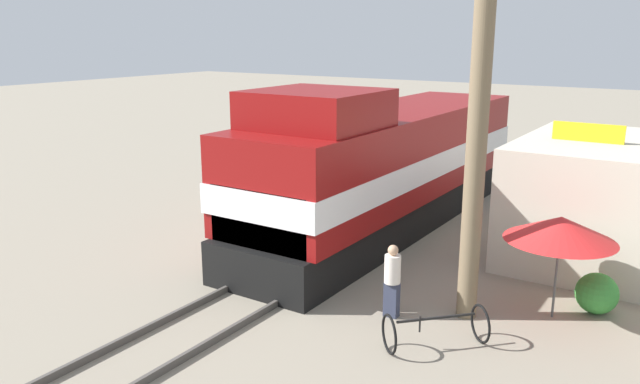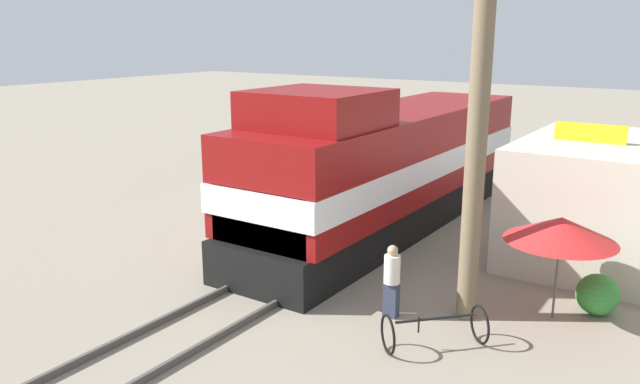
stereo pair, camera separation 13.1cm
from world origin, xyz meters
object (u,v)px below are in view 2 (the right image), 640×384
at_px(vendor_umbrella, 561,229).
at_px(person_bystander, 392,279).
at_px(utility_pole, 480,86).
at_px(bicycle, 434,329).
at_px(billboard_sign, 587,160).
at_px(locomotive, 386,166).

height_order(vendor_umbrella, person_bystander, vendor_umbrella).
distance_m(utility_pole, bicycle, 4.69).
distance_m(vendor_umbrella, billboard_sign, 4.08).
bearing_deg(utility_pole, vendor_umbrella, 31.22).
bearing_deg(billboard_sign, person_bystander, -113.02).
bearing_deg(locomotive, bicycle, -54.82).
height_order(locomotive, billboard_sign, locomotive).
bearing_deg(vendor_umbrella, locomotive, 148.74).
relative_size(utility_pole, vendor_umbrella, 4.22).
relative_size(billboard_sign, person_bystander, 2.27).
bearing_deg(vendor_umbrella, bicycle, -120.94).
distance_m(utility_pole, billboard_sign, 5.51).
relative_size(utility_pole, billboard_sign, 2.64).
xyz_separation_m(locomotive, vendor_umbrella, (5.86, -3.56, 0.02)).
distance_m(locomotive, vendor_umbrella, 6.86).
bearing_deg(locomotive, person_bystander, -60.68).
xyz_separation_m(utility_pole, billboard_sign, (1.17, 4.93, -2.14)).
bearing_deg(person_bystander, billboard_sign, 66.98).
relative_size(locomotive, person_bystander, 8.50).
height_order(locomotive, person_bystander, locomotive).
distance_m(vendor_umbrella, bicycle, 3.38).
relative_size(vendor_umbrella, person_bystander, 1.42).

